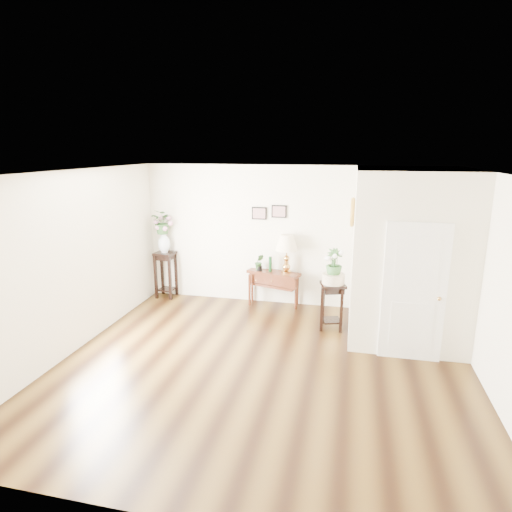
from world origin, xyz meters
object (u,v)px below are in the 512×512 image
(plant_stand_a, at_px, (166,275))
(table_lamp, at_px, (287,255))
(plant_stand_b, at_px, (332,306))
(console_table, at_px, (273,288))

(plant_stand_a, bearing_deg, table_lamp, 0.00)
(table_lamp, height_order, plant_stand_b, table_lamp)
(table_lamp, relative_size, plant_stand_b, 0.93)
(plant_stand_a, xyz_separation_m, plant_stand_b, (3.55, -0.91, -0.08))
(plant_stand_a, height_order, plant_stand_b, plant_stand_a)
(table_lamp, xyz_separation_m, plant_stand_a, (-2.59, 0.00, -0.57))
(console_table, distance_m, table_lamp, 0.75)
(table_lamp, bearing_deg, console_table, 180.00)
(table_lamp, bearing_deg, plant_stand_b, -43.34)
(table_lamp, relative_size, plant_stand_a, 0.79)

